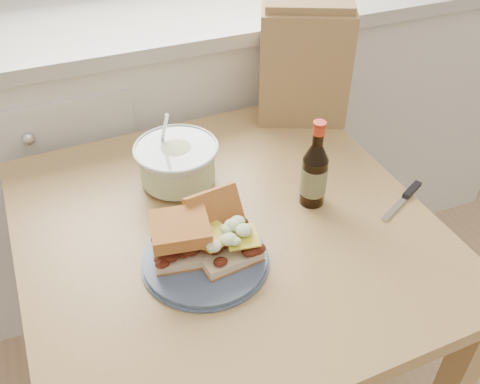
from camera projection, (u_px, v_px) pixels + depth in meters
name	position (u px, v px, depth m)	size (l,w,h in m)	color
cabinet_run	(186.00, 130.00, 1.91)	(2.50, 0.64, 0.94)	white
dining_table	(227.00, 258.00, 1.22)	(0.90, 0.90, 0.72)	tan
plate	(205.00, 259.00, 1.07)	(0.25, 0.25, 0.02)	#44536E
sandwich_left	(181.00, 238.00, 1.04)	(0.13, 0.12, 0.08)	beige
sandwich_right	(222.00, 234.00, 1.06)	(0.13, 0.18, 0.10)	beige
coleslaw_bowl	(177.00, 165.00, 1.24)	(0.20, 0.20, 0.20)	silver
beer_bottle	(314.00, 174.00, 1.17)	(0.06, 0.06, 0.21)	black
knife	(408.00, 194.00, 1.23)	(0.15, 0.09, 0.01)	silver
paper_bag	(304.00, 64.00, 1.42)	(0.23, 0.15, 0.31)	#A78451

